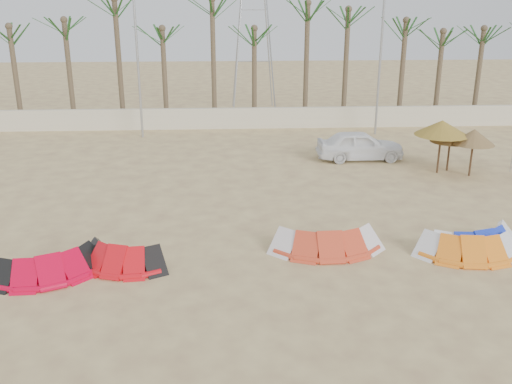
{
  "coord_description": "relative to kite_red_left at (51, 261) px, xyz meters",
  "views": [
    {
      "loc": [
        -1.04,
        -13.41,
        8.09
      ],
      "look_at": [
        0.0,
        6.0,
        1.3
      ],
      "focal_mm": 40.0,
      "sensor_mm": 36.0,
      "label": 1
    }
  ],
  "objects": [
    {
      "name": "boundary_wall",
      "position": [
        6.42,
        19.47,
        0.23
      ],
      "size": [
        60.0,
        0.3,
        1.3
      ],
      "primitive_type": "cube",
      "color": "beige",
      "rests_on": "ground"
    },
    {
      "name": "lamp_c",
      "position": [
        14.46,
        17.47,
        5.35
      ],
      "size": [
        1.25,
        0.14,
        11.0
      ],
      "color": "#A5A8AD",
      "rests_on": "ground"
    },
    {
      "name": "parasol_right",
      "position": [
        16.73,
        8.97,
        1.45
      ],
      "size": [
        1.92,
        1.92,
        2.23
      ],
      "color": "#4C331E",
      "rests_on": "ground"
    },
    {
      "name": "pylon",
      "position": [
        7.42,
        25.47,
        -0.42
      ],
      "size": [
        3.0,
        3.0,
        14.0
      ],
      "primitive_type": null,
      "color": "#A5A8AD",
      "rests_on": "ground"
    },
    {
      "name": "kite_red_mid",
      "position": [
        2.05,
        0.45,
        -0.0
      ],
      "size": [
        3.22,
        2.19,
        0.9
      ],
      "color": "red",
      "rests_on": "ground"
    },
    {
      "name": "ground",
      "position": [
        6.42,
        -2.53,
        -0.42
      ],
      "size": [
        120.0,
        120.0,
        0.0
      ],
      "primitive_type": "plane",
      "color": "#DFC580",
      "rests_on": "ground"
    },
    {
      "name": "kite_red_left",
      "position": [
        0.0,
        0.0,
        0.0
      ],
      "size": [
        3.72,
        2.6,
        0.9
      ],
      "color": "red",
      "rests_on": "ground"
    },
    {
      "name": "parasol_mid",
      "position": [
        16.0,
        9.86,
        1.35
      ],
      "size": [
        1.9,
        1.9,
        2.13
      ],
      "color": "#4C331E",
      "rests_on": "ground"
    },
    {
      "name": "kite_orange",
      "position": [
        13.12,
        0.69,
        -0.0
      ],
      "size": [
        3.43,
        1.85,
        0.9
      ],
      "color": "orange",
      "rests_on": "ground"
    },
    {
      "name": "car",
      "position": [
        12.2,
        11.99,
        0.33
      ],
      "size": [
        4.42,
        1.84,
        1.5
      ],
      "primitive_type": "imported",
      "rotation": [
        0.0,
        0.0,
        1.59
      ],
      "color": "white",
      "rests_on": "ground"
    },
    {
      "name": "kite_blue",
      "position": [
        13.61,
        1.14,
        0.0
      ],
      "size": [
        3.64,
        2.26,
        0.9
      ],
      "color": "#1A33C9",
      "rests_on": "ground"
    },
    {
      "name": "palm_line",
      "position": [
        7.09,
        20.97,
        6.03
      ],
      "size": [
        52.0,
        4.0,
        7.7
      ],
      "color": "brown",
      "rests_on": "ground"
    },
    {
      "name": "kite_red_right",
      "position": [
        8.64,
        1.39,
        0.0
      ],
      "size": [
        3.68,
        1.62,
        0.9
      ],
      "color": "#DB4224",
      "rests_on": "ground"
    },
    {
      "name": "parasol_left",
      "position": [
        15.39,
        9.51,
        1.77
      ],
      "size": [
        2.5,
        2.5,
        2.54
      ],
      "color": "#4C331E",
      "rests_on": "ground"
    },
    {
      "name": "lamp_b",
      "position": [
        0.46,
        17.47,
        5.35
      ],
      "size": [
        1.25,
        0.14,
        11.0
      ],
      "color": "#A5A8AD",
      "rests_on": "ground"
    }
  ]
}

